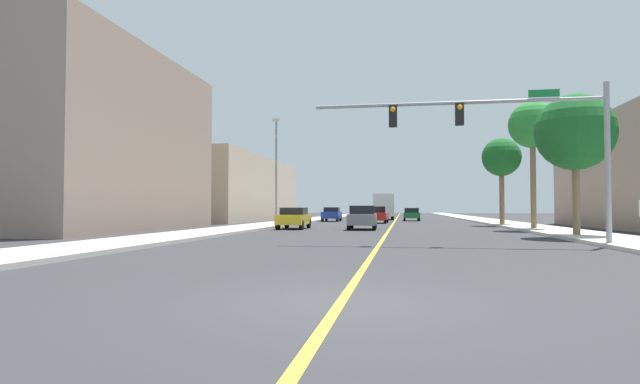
% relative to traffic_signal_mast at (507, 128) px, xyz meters
% --- Properties ---
extents(ground, '(192.00, 192.00, 0.00)m').
position_rel_traffic_signal_mast_xyz_m(ground, '(-4.79, 29.87, -4.43)').
color(ground, '#2D2D30').
extents(sidewalk_left, '(3.47, 168.00, 0.15)m').
position_rel_traffic_signal_mast_xyz_m(sidewalk_left, '(-14.41, 29.87, -4.36)').
color(sidewalk_left, '#B2ADA3').
rests_on(sidewalk_left, ground).
extents(sidewalk_right, '(3.47, 168.00, 0.15)m').
position_rel_traffic_signal_mast_xyz_m(sidewalk_right, '(4.83, 29.87, -4.36)').
color(sidewalk_right, beige).
rests_on(sidewalk_right, ground).
extents(lane_marking_center, '(0.16, 144.00, 0.01)m').
position_rel_traffic_signal_mast_xyz_m(lane_marking_center, '(-4.79, 29.87, -4.43)').
color(lane_marking_center, yellow).
rests_on(lane_marking_center, ground).
extents(building_left_near, '(15.35, 17.41, 11.18)m').
position_rel_traffic_signal_mast_xyz_m(building_left_near, '(-26.60, 9.24, 1.16)').
color(building_left_near, gray).
rests_on(building_left_near, ground).
extents(building_left_far, '(10.62, 27.88, 7.06)m').
position_rel_traffic_signal_mast_xyz_m(building_left_far, '(-24.23, 35.79, -0.90)').
color(building_left_far, tan).
rests_on(building_left_far, ground).
extents(traffic_signal_mast, '(10.91, 0.36, 5.88)m').
position_rel_traffic_signal_mast_xyz_m(traffic_signal_mast, '(0.00, 0.00, 0.00)').
color(traffic_signal_mast, gray).
rests_on(traffic_signal_mast, sidewalk_right).
extents(street_lamp, '(0.56, 0.28, 7.91)m').
position_rel_traffic_signal_mast_xyz_m(street_lamp, '(-13.18, 16.24, 0.10)').
color(street_lamp, gray).
rests_on(street_lamp, sidewalk_left).
extents(palm_near, '(3.63, 3.63, 6.67)m').
position_rel_traffic_signal_mast_xyz_m(palm_near, '(4.17, 5.58, 0.55)').
color(palm_near, brown).
rests_on(palm_near, sidewalk_right).
extents(palm_mid, '(2.94, 2.94, 8.02)m').
position_rel_traffic_signal_mast_xyz_m(palm_mid, '(4.23, 13.62, 2.16)').
color(palm_mid, brown).
rests_on(palm_mid, sidewalk_right).
extents(palm_far, '(3.03, 3.03, 6.81)m').
position_rel_traffic_signal_mast_xyz_m(palm_far, '(3.82, 21.67, 0.94)').
color(palm_far, brown).
rests_on(palm_far, sidewalk_right).
extents(car_red, '(2.04, 4.01, 1.55)m').
position_rel_traffic_signal_mast_xyz_m(car_red, '(-6.31, 26.99, -3.63)').
color(car_red, red).
rests_on(car_red, ground).
extents(car_gray, '(1.93, 4.04, 1.55)m').
position_rel_traffic_signal_mast_xyz_m(car_gray, '(-6.52, 12.99, -3.64)').
color(car_gray, slate).
rests_on(car_gray, ground).
extents(car_yellow, '(1.84, 3.89, 1.43)m').
position_rel_traffic_signal_mast_xyz_m(car_yellow, '(-11.15, 13.19, -3.68)').
color(car_yellow, gold).
rests_on(car_yellow, ground).
extents(car_blue, '(1.83, 4.07, 1.48)m').
position_rel_traffic_signal_mast_xyz_m(car_blue, '(-11.32, 32.31, -3.66)').
color(car_blue, '#1E389E').
rests_on(car_blue, ground).
extents(car_silver, '(2.02, 4.01, 1.41)m').
position_rel_traffic_signal_mast_xyz_m(car_silver, '(-8.95, 40.30, -3.70)').
color(car_silver, '#BCBCC1').
rests_on(car_silver, ground).
extents(car_green, '(1.76, 4.04, 1.41)m').
position_rel_traffic_signal_mast_xyz_m(car_green, '(-3.01, 35.96, -3.70)').
color(car_green, '#196638').
rests_on(car_green, ground).
extents(delivery_truck, '(2.68, 7.51, 3.06)m').
position_rel_traffic_signal_mast_xyz_m(delivery_truck, '(-6.25, 41.20, -2.80)').
color(delivery_truck, silver).
rests_on(delivery_truck, ground).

